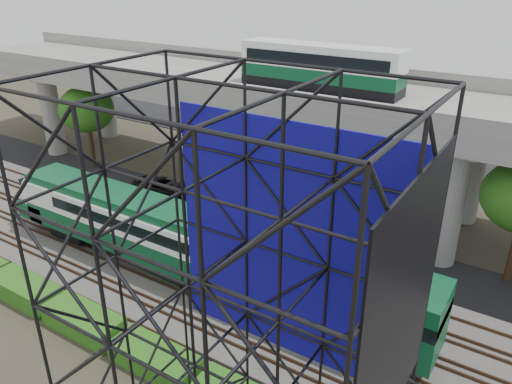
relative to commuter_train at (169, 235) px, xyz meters
The scene contains 13 objects.
ground 4.96m from the commuter_train, 29.71° to the right, with size 140.00×140.00×0.00m, color #474233.
ballast_bed 4.48m from the commuter_train, ahead, with size 90.00×12.00×0.20m, color slate.
service_road 9.62m from the commuter_train, 67.59° to the left, with size 90.00×5.00×0.08m, color black.
parking_lot 32.32m from the commuter_train, 83.75° to the left, with size 90.00×18.00×0.08m, color black.
harbor_water 54.19m from the commuter_train, 86.29° to the left, with size 140.00×40.00×0.03m, color slate.
rail_tracks 4.37m from the commuter_train, ahead, with size 90.00×9.52×0.16m.
commuter_train is the anchor object (origin of this frame).
overpass 15.37m from the commuter_train, 76.17° to the left, with size 80.00×12.00×12.40m.
scaffold_tower 16.06m from the commuter_train, 40.42° to the right, with size 9.36×6.36×15.00m.
hedge_strip 8.09m from the commuter_train, 54.39° to the right, with size 34.60×1.80×1.20m.
trees 14.47m from the commuter_train, 94.69° to the left, with size 40.94×16.94×7.69m.
suv 12.33m from the commuter_train, 134.89° to the left, with size 2.36×5.12×1.42m, color black.
parked_cars 32.15m from the commuter_train, 81.23° to the left, with size 38.08×9.65×1.32m.
Camera 1 is at (14.79, -17.09, 17.43)m, focal length 35.00 mm.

